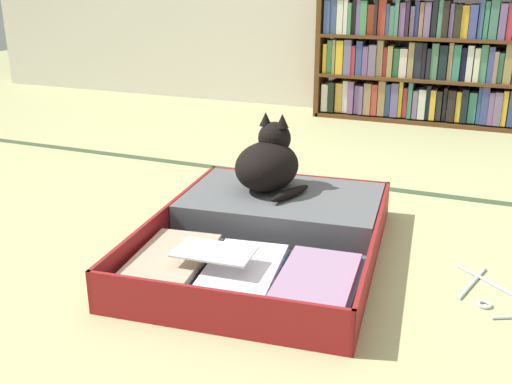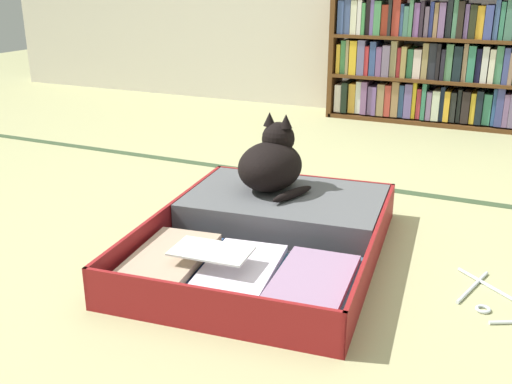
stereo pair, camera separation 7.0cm
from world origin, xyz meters
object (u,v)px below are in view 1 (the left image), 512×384
object	(u,v)px
clothes_hanger	(504,298)
bookshelf	(438,61)
open_suitcase	(271,231)
black_cat	(269,163)

from	to	relation	value
clothes_hanger	bookshelf	bearing A→B (deg)	101.85
open_suitcase	bookshelf	bearing A→B (deg)	82.20
bookshelf	black_cat	bearing A→B (deg)	-101.20
open_suitcase	black_cat	bearing A→B (deg)	112.68
bookshelf	black_cat	distance (m)	1.89
bookshelf	clothes_hanger	distance (m)	2.21
bookshelf	clothes_hanger	bearing A→B (deg)	-78.15
open_suitcase	clothes_hanger	xyz separation A→B (m)	(0.73, -0.09, -0.05)
black_cat	clothes_hanger	xyz separation A→B (m)	(0.81, -0.29, -0.22)
bookshelf	open_suitcase	distance (m)	2.09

